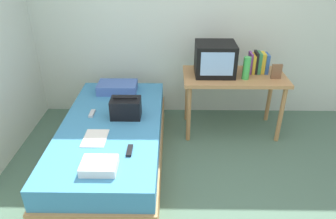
{
  "coord_description": "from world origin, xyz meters",
  "views": [
    {
      "loc": [
        -0.22,
        -1.9,
        2.11
      ],
      "look_at": [
        -0.26,
        1.02,
        0.51
      ],
      "focal_mm": 33.92,
      "sensor_mm": 36.0,
      "label": 1
    }
  ],
  "objects_px": {
    "handbag": "(126,108)",
    "remote_dark": "(130,150)",
    "tv": "(215,59)",
    "picture_frame": "(277,72)",
    "desk": "(234,82)",
    "water_bottle": "(246,68)",
    "bed": "(113,144)",
    "remote_silver": "(92,113)",
    "magazine": "(95,138)",
    "pillow": "(117,87)",
    "book_row": "(258,63)",
    "folded_towel": "(99,166)"
  },
  "relations": [
    {
      "from": "tv",
      "to": "water_bottle",
      "type": "bearing_deg",
      "value": -22.53
    },
    {
      "from": "tv",
      "to": "picture_frame",
      "type": "xyz_separation_m",
      "value": [
        0.67,
        -0.13,
        -0.1
      ]
    },
    {
      "from": "picture_frame",
      "to": "magazine",
      "type": "height_order",
      "value": "picture_frame"
    },
    {
      "from": "desk",
      "to": "folded_towel",
      "type": "relative_size",
      "value": 4.14
    },
    {
      "from": "desk",
      "to": "bed",
      "type": "bearing_deg",
      "value": -152.0
    },
    {
      "from": "desk",
      "to": "picture_frame",
      "type": "relative_size",
      "value": 6.93
    },
    {
      "from": "picture_frame",
      "to": "folded_towel",
      "type": "relative_size",
      "value": 0.6
    },
    {
      "from": "picture_frame",
      "to": "water_bottle",
      "type": "bearing_deg",
      "value": -178.17
    },
    {
      "from": "handbag",
      "to": "remote_dark",
      "type": "bearing_deg",
      "value": -80.03
    },
    {
      "from": "bed",
      "to": "handbag",
      "type": "relative_size",
      "value": 6.67
    },
    {
      "from": "bed",
      "to": "book_row",
      "type": "xyz_separation_m",
      "value": [
        1.59,
        0.79,
        0.6
      ]
    },
    {
      "from": "bed",
      "to": "book_row",
      "type": "height_order",
      "value": "book_row"
    },
    {
      "from": "handbag",
      "to": "bed",
      "type": "bearing_deg",
      "value": -137.71
    },
    {
      "from": "tv",
      "to": "magazine",
      "type": "xyz_separation_m",
      "value": [
        -1.17,
        -1.0,
        -0.41
      ]
    },
    {
      "from": "bed",
      "to": "picture_frame",
      "type": "relative_size",
      "value": 11.94
    },
    {
      "from": "bed",
      "to": "remote_silver",
      "type": "xyz_separation_m",
      "value": [
        -0.22,
        0.17,
        0.26
      ]
    },
    {
      "from": "tv",
      "to": "pillow",
      "type": "bearing_deg",
      "value": -179.95
    },
    {
      "from": "tv",
      "to": "folded_towel",
      "type": "relative_size",
      "value": 1.57
    },
    {
      "from": "book_row",
      "to": "handbag",
      "type": "height_order",
      "value": "book_row"
    },
    {
      "from": "remote_dark",
      "to": "remote_silver",
      "type": "distance_m",
      "value": 0.79
    },
    {
      "from": "handbag",
      "to": "folded_towel",
      "type": "xyz_separation_m",
      "value": [
        -0.1,
        -0.84,
        -0.06
      ]
    },
    {
      "from": "pillow",
      "to": "folded_towel",
      "type": "xyz_separation_m",
      "value": [
        0.08,
        -1.43,
        -0.02
      ]
    },
    {
      "from": "pillow",
      "to": "book_row",
      "type": "bearing_deg",
      "value": 2.27
    },
    {
      "from": "remote_dark",
      "to": "remote_silver",
      "type": "height_order",
      "value": "same"
    },
    {
      "from": "remote_dark",
      "to": "folded_towel",
      "type": "xyz_separation_m",
      "value": [
        -0.21,
        -0.24,
        0.02
      ]
    },
    {
      "from": "tv",
      "to": "picture_frame",
      "type": "relative_size",
      "value": 2.63
    },
    {
      "from": "bed",
      "to": "pillow",
      "type": "relative_size",
      "value": 4.42
    },
    {
      "from": "pillow",
      "to": "folded_towel",
      "type": "height_order",
      "value": "pillow"
    },
    {
      "from": "book_row",
      "to": "magazine",
      "type": "height_order",
      "value": "book_row"
    },
    {
      "from": "book_row",
      "to": "remote_silver",
      "type": "height_order",
      "value": "book_row"
    },
    {
      "from": "desk",
      "to": "folded_towel",
      "type": "bearing_deg",
      "value": -132.21
    },
    {
      "from": "desk",
      "to": "remote_dark",
      "type": "relative_size",
      "value": 7.44
    },
    {
      "from": "tv",
      "to": "book_row",
      "type": "relative_size",
      "value": 1.8
    },
    {
      "from": "handbag",
      "to": "remote_silver",
      "type": "height_order",
      "value": "handbag"
    },
    {
      "from": "pillow",
      "to": "handbag",
      "type": "xyz_separation_m",
      "value": [
        0.18,
        -0.6,
        0.05
      ]
    },
    {
      "from": "book_row",
      "to": "desk",
      "type": "bearing_deg",
      "value": -162.05
    },
    {
      "from": "picture_frame",
      "to": "pillow",
      "type": "xyz_separation_m",
      "value": [
        -1.79,
        0.13,
        -0.26
      ]
    },
    {
      "from": "pillow",
      "to": "remote_dark",
      "type": "distance_m",
      "value": 1.23
    },
    {
      "from": "book_row",
      "to": "remote_dark",
      "type": "xyz_separation_m",
      "value": [
        -1.34,
        -1.26,
        -0.33
      ]
    },
    {
      "from": "handbag",
      "to": "magazine",
      "type": "relative_size",
      "value": 1.03
    },
    {
      "from": "water_bottle",
      "to": "magazine",
      "type": "xyz_separation_m",
      "value": [
        -1.5,
        -0.86,
        -0.35
      ]
    },
    {
      "from": "tv",
      "to": "folded_towel",
      "type": "distance_m",
      "value": 1.81
    },
    {
      "from": "book_row",
      "to": "folded_towel",
      "type": "height_order",
      "value": "book_row"
    },
    {
      "from": "tv",
      "to": "bed",
      "type": "bearing_deg",
      "value": -146.21
    },
    {
      "from": "picture_frame",
      "to": "magazine",
      "type": "distance_m",
      "value": 2.06
    },
    {
      "from": "water_bottle",
      "to": "remote_silver",
      "type": "relative_size",
      "value": 1.74
    },
    {
      "from": "desk",
      "to": "pillow",
      "type": "xyz_separation_m",
      "value": [
        -1.35,
        0.02,
        -0.08
      ]
    },
    {
      "from": "desk",
      "to": "water_bottle",
      "type": "xyz_separation_m",
      "value": [
        0.1,
        -0.11,
        0.22
      ]
    },
    {
      "from": "water_bottle",
      "to": "picture_frame",
      "type": "relative_size",
      "value": 1.5
    },
    {
      "from": "tv",
      "to": "remote_dark",
      "type": "distance_m",
      "value": 1.51
    }
  ]
}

